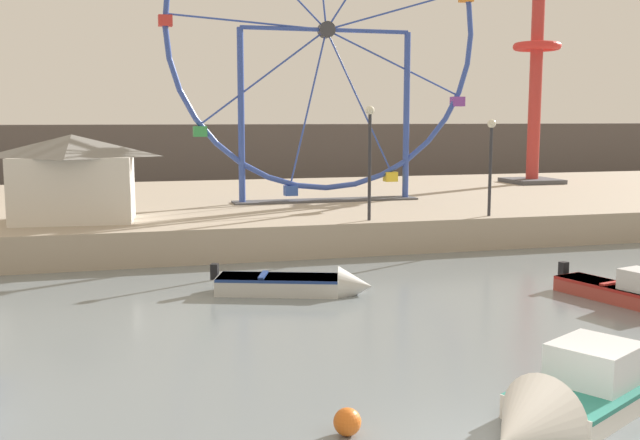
{
  "coord_description": "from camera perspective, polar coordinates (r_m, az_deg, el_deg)",
  "views": [
    {
      "loc": [
        -5.67,
        -8.84,
        4.92
      ],
      "look_at": [
        -0.15,
        11.22,
        2.07
      ],
      "focal_mm": 42.18,
      "sensor_mm": 36.0,
      "label": 1
    }
  ],
  "objects": [
    {
      "name": "mooring_buoy_orange",
      "position": [
        12.1,
        2.08,
        -15.05
      ],
      "size": [
        0.44,
        0.44,
        0.44
      ],
      "primitive_type": "sphere",
      "color": "orange",
      "rests_on": "ground_plane"
    },
    {
      "name": "motorboat_pale_grey",
      "position": [
        21.14,
        -1.28,
        -4.91
      ],
      "size": [
        4.51,
        2.51,
        1.13
      ],
      "rotation": [
        0.0,
        0.0,
        5.94
      ],
      "color": "silver",
      "rests_on": "ground_plane"
    },
    {
      "name": "quay_promenade",
      "position": [
        35.49,
        -6.08,
        0.77
      ],
      "size": [
        110.0,
        19.76,
        1.21
      ],
      "primitive_type": "cube",
      "color": "tan",
      "rests_on": "ground_plane"
    },
    {
      "name": "distant_town_skyline",
      "position": [
        56.64,
        -9.66,
        4.94
      ],
      "size": [
        140.0,
        3.0,
        4.4
      ],
      "primitive_type": "cube",
      "color": "#564C47",
      "rests_on": "ground_plane"
    },
    {
      "name": "promenade_lamp_near",
      "position": [
        27.12,
        3.79,
        5.59
      ],
      "size": [
        0.32,
        0.32,
        4.12
      ],
      "color": "#2D2D33",
      "rests_on": "quay_promenade"
    },
    {
      "name": "carnival_booth_white_ticket",
      "position": [
        28.32,
        -18.22,
        3.17
      ],
      "size": [
        4.75,
        3.36,
        3.11
      ],
      "rotation": [
        0.0,
        0.0,
        -0.09
      ],
      "color": "silver",
      "rests_on": "quay_promenade"
    },
    {
      "name": "promenade_lamp_far",
      "position": [
        29.02,
        12.83,
        5.02
      ],
      "size": [
        0.32,
        0.32,
        3.64
      ],
      "color": "#2D2D33",
      "rests_on": "quay_promenade"
    },
    {
      "name": "ferris_wheel_blue_frame",
      "position": [
        33.54,
        0.48,
        13.88
      ],
      "size": [
        14.13,
        1.2,
        14.46
      ],
      "color": "#334CA8",
      "rests_on": "quay_promenade"
    },
    {
      "name": "drop_tower_red_tower",
      "position": [
        44.46,
        16.06,
        10.52
      ],
      "size": [
        2.8,
        2.8,
        13.3
      ],
      "color": "#BC332D",
      "rests_on": "quay_promenade"
    },
    {
      "name": "motorboat_white_red_stripe",
      "position": [
        13.58,
        18.97,
        -12.51
      ],
      "size": [
        5.82,
        4.14,
        1.63
      ],
      "rotation": [
        0.0,
        0.0,
        3.64
      ],
      "color": "silver",
      "rests_on": "ground_plane"
    }
  ]
}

